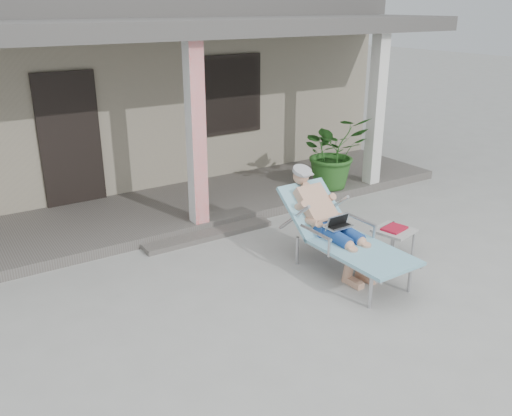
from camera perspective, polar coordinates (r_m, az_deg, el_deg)
ground at (r=6.56m, az=2.79°, el=-8.56°), size 60.00×60.00×0.00m
house at (r=11.72m, az=-16.24°, el=12.39°), size 10.40×5.40×3.30m
porch_deck at (r=8.90m, az=-8.46°, el=-0.08°), size 10.00×2.00×0.15m
porch_overhang at (r=8.30m, az=-9.31°, el=17.60°), size 10.00×2.30×2.85m
porch_step at (r=7.96m, az=-4.96°, el=-2.81°), size 2.00×0.30×0.07m
lounger at (r=6.81m, az=8.44°, el=-0.23°), size 0.79×2.01×1.29m
side_table at (r=7.46m, az=14.31°, el=-2.45°), size 0.56×0.56×0.42m
potted_palm at (r=9.57m, az=8.14°, el=5.90°), size 1.34×1.22×1.28m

